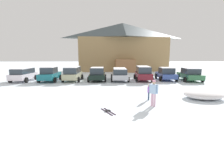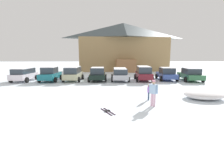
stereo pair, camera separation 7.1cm
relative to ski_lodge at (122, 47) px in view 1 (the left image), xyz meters
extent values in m
plane|color=white|center=(-3.71, -29.65, -4.87)|extent=(160.00, 160.00, 0.00)
cube|color=#9B7C4E|center=(0.00, 0.06, -1.60)|extent=(17.61, 8.01, 6.54)
pyramid|color=#414D51|center=(0.00, 0.06, 3.20)|extent=(18.23, 8.63, 3.06)
cube|color=#9F6D44|center=(0.17, -4.53, -3.67)|extent=(3.66, 1.93, 2.40)
cube|color=white|center=(-13.50, -15.24, -4.24)|extent=(1.99, 4.11, 0.63)
cube|color=#2D3842|center=(-13.51, -15.32, -3.62)|extent=(1.73, 3.13, 0.60)
cube|color=white|center=(-13.51, -15.32, -3.29)|extent=(1.61, 2.98, 0.06)
cylinder|color=black|center=(-14.39, -13.95, -4.55)|extent=(0.26, 0.65, 0.64)
cylinder|color=black|center=(-12.48, -14.05, -4.55)|extent=(0.26, 0.65, 0.64)
cylinder|color=black|center=(-14.53, -16.43, -4.55)|extent=(0.26, 0.65, 0.64)
cylinder|color=black|center=(-12.62, -16.54, -4.55)|extent=(0.26, 0.65, 0.64)
cube|color=#1A6D7A|center=(-10.29, -15.27, -4.22)|extent=(1.74, 4.08, 0.68)
cube|color=#2D3842|center=(-10.29, -15.47, -3.52)|extent=(1.53, 2.12, 0.72)
cube|color=white|center=(-10.29, -15.47, -3.13)|extent=(1.42, 2.02, 0.06)
cylinder|color=black|center=(-11.22, -14.00, -4.55)|extent=(0.22, 0.64, 0.64)
cylinder|color=black|center=(-9.35, -14.00, -4.55)|extent=(0.22, 0.64, 0.64)
cylinder|color=black|center=(-11.22, -16.53, -4.55)|extent=(0.22, 0.64, 0.64)
cylinder|color=black|center=(-9.35, -16.53, -4.55)|extent=(0.22, 0.64, 0.64)
cube|color=#B1B18B|center=(-7.53, -14.99, -4.23)|extent=(1.80, 4.37, 0.65)
cube|color=#2D3842|center=(-7.53, -15.07, -3.54)|extent=(1.57, 3.33, 0.73)
cube|color=white|center=(-7.53, -15.07, -3.15)|extent=(1.47, 3.16, 0.06)
cylinder|color=black|center=(-8.44, -13.62, -4.55)|extent=(0.23, 0.64, 0.64)
cylinder|color=black|center=(-6.57, -13.66, -4.55)|extent=(0.23, 0.64, 0.64)
cylinder|color=black|center=(-8.49, -16.32, -4.55)|extent=(0.23, 0.64, 0.64)
cylinder|color=black|center=(-6.62, -16.35, -4.55)|extent=(0.23, 0.64, 0.64)
cube|color=black|center=(-4.47, -14.98, -4.28)|extent=(1.88, 4.22, 0.56)
cube|color=#2D3842|center=(-4.47, -15.19, -3.63)|extent=(1.65, 2.20, 0.74)
cube|color=white|center=(-4.47, -15.19, -3.22)|extent=(1.54, 2.09, 0.06)
cylinder|color=black|center=(-5.48, -13.68, -4.55)|extent=(0.22, 0.64, 0.64)
cylinder|color=black|center=(-3.48, -13.67, -4.55)|extent=(0.22, 0.64, 0.64)
cylinder|color=black|center=(-5.47, -16.29, -4.55)|extent=(0.22, 0.64, 0.64)
cylinder|color=black|center=(-3.47, -16.28, -4.55)|extent=(0.22, 0.64, 0.64)
cube|color=#B9BCC6|center=(-1.66, -14.98, -4.27)|extent=(1.98, 4.70, 0.56)
cube|color=#2D3842|center=(-1.67, -15.07, -3.69)|extent=(1.73, 3.58, 0.61)
cube|color=white|center=(-1.67, -15.07, -3.35)|extent=(1.61, 3.40, 0.06)
cylinder|color=black|center=(-2.62, -13.51, -4.55)|extent=(0.24, 0.65, 0.64)
cylinder|color=black|center=(-0.63, -13.56, -4.55)|extent=(0.24, 0.65, 0.64)
cylinder|color=black|center=(-2.70, -16.39, -4.55)|extent=(0.24, 0.65, 0.64)
cylinder|color=black|center=(-0.71, -16.45, -4.55)|extent=(0.24, 0.65, 0.64)
cube|color=maroon|center=(1.29, -15.10, -4.21)|extent=(2.01, 4.35, 0.69)
cube|color=#2D3842|center=(1.28, -15.18, -3.50)|extent=(1.73, 3.32, 0.74)
cube|color=white|center=(1.28, -15.18, -3.10)|extent=(1.62, 3.15, 0.06)
cylinder|color=black|center=(0.45, -13.72, -4.55)|extent=(0.26, 0.65, 0.64)
cylinder|color=black|center=(2.31, -13.85, -4.55)|extent=(0.26, 0.65, 0.64)
cylinder|color=black|center=(0.27, -16.35, -4.55)|extent=(0.26, 0.65, 0.64)
cylinder|color=black|center=(2.13, -16.47, -4.55)|extent=(0.26, 0.65, 0.64)
cube|color=#37509D|center=(4.33, -14.72, -4.27)|extent=(2.02, 4.11, 0.57)
cube|color=#2D3842|center=(4.32, -14.93, -3.64)|extent=(1.70, 2.17, 0.68)
cube|color=white|center=(4.32, -14.93, -3.27)|extent=(1.59, 2.06, 0.06)
cylinder|color=black|center=(3.42, -13.43, -4.55)|extent=(0.25, 0.65, 0.64)
cylinder|color=black|center=(5.36, -13.53, -4.55)|extent=(0.25, 0.65, 0.64)
cylinder|color=black|center=(3.29, -15.92, -4.55)|extent=(0.25, 0.65, 0.64)
cylinder|color=black|center=(5.24, -16.02, -4.55)|extent=(0.25, 0.65, 0.64)
cube|color=#326D44|center=(7.12, -15.38, -4.27)|extent=(2.25, 4.51, 0.57)
cube|color=#2D3842|center=(7.11, -15.60, -3.65)|extent=(1.85, 2.40, 0.65)
cube|color=white|center=(7.11, -15.60, -3.30)|extent=(1.73, 2.28, 0.06)
cylinder|color=black|center=(6.22, -13.95, -4.55)|extent=(0.27, 0.66, 0.64)
cylinder|color=black|center=(8.25, -14.11, -4.55)|extent=(0.27, 0.66, 0.64)
cylinder|color=black|center=(6.00, -16.65, -4.55)|extent=(0.27, 0.66, 0.64)
cylinder|color=black|center=(8.03, -16.82, -4.55)|extent=(0.27, 0.66, 0.64)
cylinder|color=navy|center=(-0.29, -24.71, -4.59)|extent=(0.10, 0.10, 0.57)
cylinder|color=navy|center=(-0.33, -24.83, -4.59)|extent=(0.10, 0.10, 0.57)
cube|color=#8F53B7|center=(-0.31, -24.77, -4.10)|extent=(0.24, 0.32, 0.40)
cylinder|color=#8F53B7|center=(-0.25, -24.60, -4.09)|extent=(0.08, 0.08, 0.38)
cylinder|color=#8F53B7|center=(-0.36, -24.94, -4.09)|extent=(0.08, 0.08, 0.38)
sphere|color=tan|center=(-0.31, -24.77, -3.82)|extent=(0.15, 0.15, 0.15)
cylinder|color=beige|center=(-0.31, -24.77, -3.75)|extent=(0.14, 0.14, 0.07)
cylinder|color=#DEB0C6|center=(-0.46, -26.26, -4.46)|extent=(0.15, 0.15, 0.82)
cylinder|color=#DEB0C6|center=(-0.33, -26.38, -4.46)|extent=(0.15, 0.15, 0.82)
cube|color=#9EBFE4|center=(-0.39, -26.32, -3.76)|extent=(0.46, 0.45, 0.58)
cylinder|color=#9EBFE4|center=(-0.58, -26.14, -3.75)|extent=(0.11, 0.11, 0.55)
cylinder|color=#9EBFE4|center=(-0.21, -26.49, -3.75)|extent=(0.11, 0.11, 0.55)
sphere|color=tan|center=(-0.39, -26.32, -3.37)|extent=(0.21, 0.21, 0.21)
cylinder|color=pink|center=(-0.39, -26.32, -3.26)|extent=(0.20, 0.20, 0.10)
cube|color=#2B1A2B|center=(-3.15, -27.29, -4.86)|extent=(0.71, 1.29, 0.02)
cube|color=black|center=(-3.17, -27.24, -4.82)|extent=(0.16, 0.22, 0.06)
cube|color=#2B1A2B|center=(-3.33, -27.38, -4.86)|extent=(0.71, 1.29, 0.02)
cube|color=black|center=(-3.35, -27.33, -4.82)|extent=(0.16, 0.22, 0.06)
ellipsoid|color=white|center=(3.87, -24.50, -4.56)|extent=(2.87, 2.30, 0.63)
camera|label=1|loc=(-3.31, -36.86, -1.68)|focal=28.00mm
camera|label=2|loc=(-3.24, -36.86, -1.68)|focal=28.00mm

